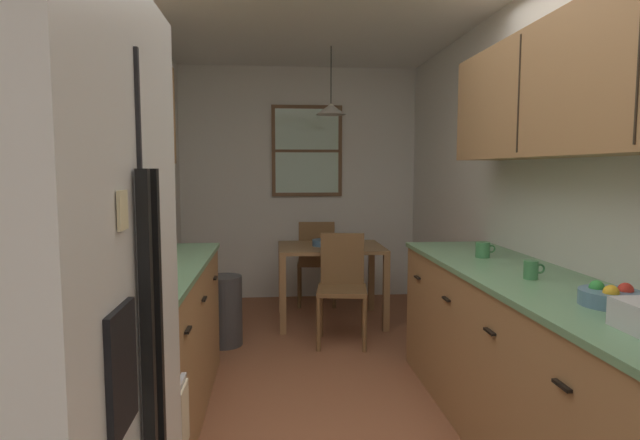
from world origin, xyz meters
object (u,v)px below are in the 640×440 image
(dining_chair_near, at_px, (342,282))
(dining_chair_far, at_px, (317,259))
(storage_canister, at_px, (105,275))
(mug_spare, at_px, (483,250))
(dining_table, at_px, (331,258))
(table_serving_bowl, at_px, (323,243))
(fruit_bowl, at_px, (611,296))
(trash_bin, at_px, (224,311))
(microwave_over_range, at_px, (20,114))
(mug_by_coffeemaker, at_px, (531,270))

(dining_chair_near, relative_size, dining_chair_far, 1.00)
(storage_canister, bearing_deg, mug_spare, 22.87)
(dining_chair_near, distance_m, dining_chair_far, 1.18)
(dining_table, bearing_deg, table_serving_bowl, -178.95)
(dining_chair_far, height_order, storage_canister, storage_canister)
(dining_chair_near, bearing_deg, fruit_bowl, -71.84)
(dining_chair_near, bearing_deg, storage_canister, -122.29)
(trash_bin, height_order, storage_canister, storage_canister)
(fruit_bowl, bearing_deg, storage_canister, 171.39)
(microwave_over_range, distance_m, dining_chair_far, 4.00)
(microwave_over_range, height_order, trash_bin, microwave_over_range)
(dining_chair_far, distance_m, mug_spare, 2.53)
(storage_canister, xyz_separation_m, fruit_bowl, (2.04, -0.31, -0.06))
(dining_chair_near, xyz_separation_m, mug_spare, (0.71, -1.18, 0.45))
(storage_canister, relative_size, fruit_bowl, 0.80)
(trash_bin, bearing_deg, mug_spare, -34.81)
(mug_by_coffeemaker, bearing_deg, dining_chair_near, 110.98)
(storage_canister, height_order, fruit_bowl, storage_canister)
(storage_canister, xyz_separation_m, mug_spare, (1.99, 0.84, -0.05))
(mug_spare, bearing_deg, dining_table, 112.78)
(microwave_over_range, xyz_separation_m, storage_canister, (0.11, 0.43, -0.62))
(mug_by_coffeemaker, relative_size, table_serving_bowl, 0.52)
(microwave_over_range, distance_m, storage_canister, 0.76)
(fruit_bowl, xyz_separation_m, table_serving_bowl, (-0.86, 2.91, -0.18))
(fruit_bowl, distance_m, table_serving_bowl, 3.04)
(microwave_over_range, xyz_separation_m, dining_table, (1.35, 3.04, -1.01))
(dining_table, height_order, trash_bin, dining_table)
(dining_table, relative_size, dining_chair_near, 1.08)
(storage_canister, distance_m, fruit_bowl, 2.06)
(fruit_bowl, bearing_deg, table_serving_bowl, 106.51)
(dining_chair_far, height_order, fruit_bowl, fruit_bowl)
(mug_by_coffeemaker, xyz_separation_m, table_serving_bowl, (-0.80, 2.40, -0.19))
(dining_chair_near, relative_size, mug_spare, 7.26)
(microwave_over_range, height_order, dining_table, microwave_over_range)
(trash_bin, bearing_deg, mug_by_coffeemaker, -47.24)
(dining_chair_far, height_order, table_serving_bowl, dining_chair_far)
(dining_table, distance_m, trash_bin, 1.16)
(dining_chair_near, height_order, storage_canister, storage_canister)
(microwave_over_range, bearing_deg, table_serving_bowl, 67.10)
(storage_canister, bearing_deg, dining_chair_far, 69.99)
(mug_by_coffeemaker, bearing_deg, dining_table, 106.83)
(mug_by_coffeemaker, bearing_deg, trash_bin, 132.76)
(storage_canister, bearing_deg, dining_table, 64.46)
(storage_canister, distance_m, mug_spare, 2.16)
(microwave_over_range, xyz_separation_m, dining_chair_far, (1.27, 3.63, -1.12))
(dining_table, height_order, fruit_bowl, fruit_bowl)
(mug_spare, height_order, fruit_bowl, mug_spare)
(dining_table, relative_size, trash_bin, 1.70)
(dining_table, bearing_deg, dining_chair_far, 98.01)
(dining_table, distance_m, dining_chair_far, 0.60)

